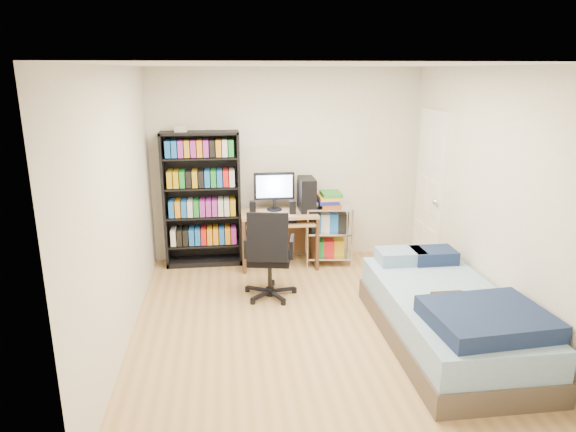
{
  "coord_description": "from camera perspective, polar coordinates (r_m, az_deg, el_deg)",
  "views": [
    {
      "loc": [
        -0.8,
        -4.59,
        2.46
      ],
      "look_at": [
        -0.18,
        0.4,
        1.02
      ],
      "focal_mm": 32.0,
      "sensor_mm": 36.0,
      "label": 1
    }
  ],
  "objects": [
    {
      "name": "room",
      "position": [
        4.82,
        2.69,
        1.39
      ],
      "size": [
        3.58,
        4.08,
        2.58
      ],
      "color": "tan",
      "rests_on": "ground"
    },
    {
      "name": "media_shelf",
      "position": [
        6.63,
        -9.51,
        2.0
      ],
      "size": [
        0.97,
        0.32,
        1.8
      ],
      "color": "black",
      "rests_on": "room"
    },
    {
      "name": "computer_desk",
      "position": [
        6.59,
        -0.23,
        0.02
      ],
      "size": [
        0.96,
        0.56,
        1.21
      ],
      "color": "#A07552",
      "rests_on": "room"
    },
    {
      "name": "office_chair",
      "position": [
        5.71,
        -2.08,
        -6.01
      ],
      "size": [
        0.71,
        0.71,
        1.02
      ],
      "rotation": [
        0.0,
        0.0,
        -0.19
      ],
      "color": "black",
      "rests_on": "room"
    },
    {
      "name": "wire_cart",
      "position": [
        6.64,
        4.59,
        -0.14
      ],
      "size": [
        0.64,
        0.49,
        0.96
      ],
      "rotation": [
        0.0,
        0.0,
        -0.12
      ],
      "color": "silver",
      "rests_on": "room"
    },
    {
      "name": "bed",
      "position": [
        5.03,
        17.39,
        -10.62
      ],
      "size": [
        1.08,
        2.16,
        0.62
      ],
      "color": "brown",
      "rests_on": "room"
    },
    {
      "name": "door",
      "position": [
        6.62,
        15.52,
        2.62
      ],
      "size": [
        0.12,
        0.8,
        2.0
      ],
      "color": "white",
      "rests_on": "room"
    }
  ]
}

